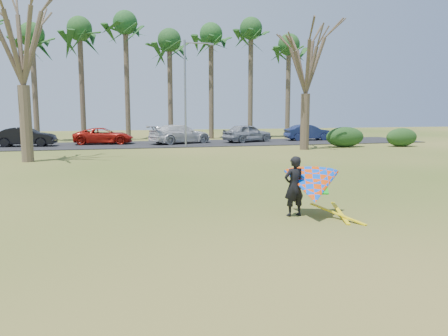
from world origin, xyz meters
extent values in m
plane|color=#294F11|center=(0.00, 0.00, 0.00)|extent=(100.00, 100.00, 0.00)
cube|color=black|center=(0.00, 25.00, 0.03)|extent=(46.00, 7.00, 0.06)
cylinder|color=brown|center=(-10.00, 31.00, 4.50)|extent=(0.48, 0.48, 9.00)
ellipsoid|color=#194318|center=(-10.00, 31.00, 9.30)|extent=(4.84, 4.84, 3.08)
cylinder|color=#49382C|center=(-6.00, 31.00, 4.85)|extent=(0.48, 0.48, 9.70)
ellipsoid|color=#1A481A|center=(-6.00, 31.00, 10.00)|extent=(4.84, 4.84, 3.08)
cylinder|color=#4A392C|center=(-2.00, 31.00, 5.20)|extent=(0.48, 0.48, 10.40)
ellipsoid|color=#17411A|center=(-2.00, 31.00, 10.70)|extent=(4.84, 4.84, 3.08)
cylinder|color=#4A3C2C|center=(2.00, 31.00, 4.50)|extent=(0.48, 0.48, 9.00)
ellipsoid|color=#174119|center=(2.00, 31.00, 9.30)|extent=(4.84, 4.84, 3.08)
cylinder|color=#453829|center=(6.00, 31.00, 4.85)|extent=(0.48, 0.48, 9.70)
ellipsoid|color=#1A491B|center=(6.00, 31.00, 10.00)|extent=(4.84, 4.84, 3.08)
cylinder|color=#4A3D2C|center=(10.00, 31.00, 5.20)|extent=(0.48, 0.48, 10.40)
ellipsoid|color=#19471A|center=(10.00, 31.00, 10.70)|extent=(4.84, 4.84, 3.08)
cylinder|color=#4A3D2C|center=(14.00, 31.00, 4.50)|extent=(0.48, 0.48, 9.00)
ellipsoid|color=#1B4518|center=(14.00, 31.00, 9.30)|extent=(4.84, 4.84, 3.08)
cylinder|color=#4D3D2E|center=(-8.00, 15.00, 2.10)|extent=(0.64, 0.64, 4.20)
cylinder|color=#4A3C2C|center=(10.00, 18.00, 1.99)|extent=(0.64, 0.64, 3.99)
cylinder|color=gray|center=(2.00, 22.00, 4.00)|extent=(0.16, 0.16, 8.00)
cylinder|color=gray|center=(3.00, 22.00, 7.80)|extent=(2.00, 0.10, 0.10)
cube|color=gray|center=(4.00, 22.00, 7.75)|extent=(0.40, 0.18, 0.12)
ellipsoid|color=#183A15|center=(13.87, 19.14, 0.77)|extent=(3.10, 1.40, 1.55)
ellipsoid|color=#1A3C16|center=(18.41, 18.50, 0.72)|extent=(2.59, 1.22, 1.44)
imported|color=black|center=(-9.91, 25.12, 0.79)|extent=(4.53, 1.92, 1.45)
imported|color=#AC170D|center=(-4.15, 25.97, 0.72)|extent=(4.87, 2.44, 1.32)
imported|color=silver|center=(2.03, 25.07, 0.84)|extent=(5.77, 4.05, 1.55)
imported|color=gray|center=(7.94, 25.27, 0.83)|extent=(4.89, 3.44, 1.55)
imported|color=navy|center=(13.99, 25.96, 0.77)|extent=(4.32, 1.57, 1.42)
imported|color=black|center=(1.44, -0.13, 0.83)|extent=(0.66, 0.49, 1.66)
cone|color=blue|center=(1.89, -0.38, 0.85)|extent=(2.13, 2.39, 2.02)
cube|color=#0CBF19|center=(2.01, -0.46, 0.80)|extent=(0.62, 0.60, 0.24)
cube|color=yellow|center=(2.44, -0.73, 0.01)|extent=(0.85, 1.66, 0.28)
cube|color=yellow|center=(2.64, -0.53, 0.01)|extent=(0.56, 1.76, 0.22)
camera|label=1|loc=(-3.28, -11.06, 2.94)|focal=35.00mm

